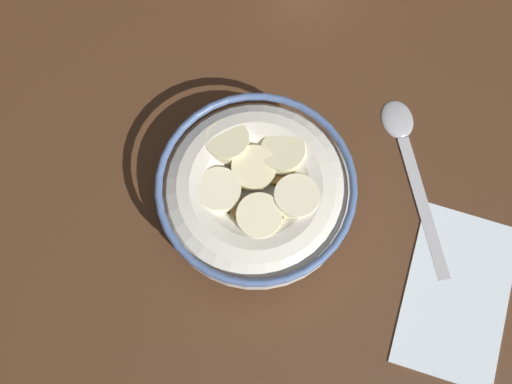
% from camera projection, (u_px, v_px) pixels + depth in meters
% --- Properties ---
extents(ground_plane, '(1.36, 1.36, 0.02)m').
position_uv_depth(ground_plane, '(256.00, 205.00, 0.48)').
color(ground_plane, '#472B19').
extents(cereal_bowl, '(0.15, 0.15, 0.06)m').
position_uv_depth(cereal_bowl, '(256.00, 192.00, 0.44)').
color(cereal_bowl, silver).
rests_on(cereal_bowl, ground_plane).
extents(spoon, '(0.16, 0.03, 0.01)m').
position_uv_depth(spoon, '(407.00, 148.00, 0.48)').
color(spoon, '#A5A5AD').
rests_on(spoon, ground_plane).
extents(folded_napkin, '(0.16, 0.13, 0.00)m').
position_uv_depth(folded_napkin, '(457.00, 293.00, 0.45)').
color(folded_napkin, silver).
rests_on(folded_napkin, ground_plane).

